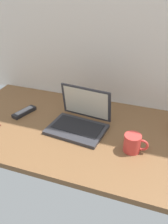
% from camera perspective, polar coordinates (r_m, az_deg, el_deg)
% --- Properties ---
extents(desk, '(1.60, 0.76, 0.03)m').
position_cam_1_polar(desk, '(1.37, 1.50, -5.11)').
color(desk, brown).
rests_on(desk, ground).
extents(laptop, '(0.33, 0.28, 0.22)m').
position_cam_1_polar(laptop, '(1.38, -0.95, -1.84)').
color(laptop, '#2D2D33').
rests_on(laptop, desk).
extents(coffee_mug, '(0.12, 0.08, 0.09)m').
position_cam_1_polar(coffee_mug, '(1.23, 11.28, -7.07)').
color(coffee_mug, red).
rests_on(coffee_mug, desk).
extents(remote_control_near, '(0.09, 0.17, 0.02)m').
position_cam_1_polar(remote_control_near, '(1.56, -13.71, 0.00)').
color(remote_control_near, black).
rests_on(remote_control_near, desk).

